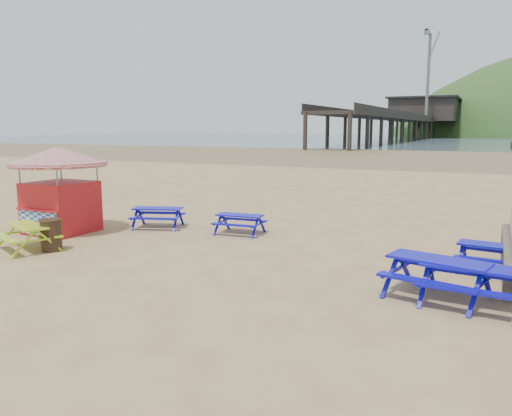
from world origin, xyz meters
The scene contains 12 objects.
ground centered at (0.00, 0.00, 0.00)m, with size 400.00×400.00×0.00m, color tan.
wet_sand centered at (0.00, 55.00, 0.00)m, with size 400.00×400.00×0.00m, color olive.
sea centered at (0.00, 170.00, 0.01)m, with size 400.00×400.00×0.00m, color #435460.
picnic_table_blue_a centered at (-4.27, 1.62, 0.36)m, with size 2.08×1.88×0.72m.
picnic_table_blue_b centered at (-1.14, 1.95, 0.33)m, with size 1.66×1.38×0.66m.
picnic_table_blue_c centered at (6.60, 0.60, 0.35)m, with size 1.80×1.52×0.70m.
picnic_table_blue_e centered at (5.55, -2.00, 0.42)m, with size 2.33×2.04×0.84m.
picnic_table_blue_f centered at (6.21, -2.16, 0.41)m, with size 2.07×1.73×0.81m.
picnic_table_yellow centered at (-5.69, -2.74, 0.38)m, with size 2.21×2.03×0.75m.
ice_cream_kiosk centered at (-6.75, -0.44, 1.85)m, with size 3.34×3.34×2.94m.
litter_bin centered at (-5.00, -2.51, 0.47)m, with size 0.63×0.63×0.92m.
pier centered at (-17.99, 178.23, 5.46)m, with size 24.00×220.00×39.29m.
Camera 1 is at (6.45, -12.71, 3.53)m, focal length 35.00 mm.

